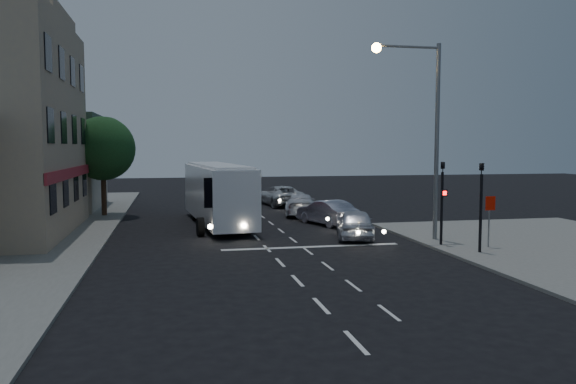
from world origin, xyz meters
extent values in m
plane|color=black|center=(0.00, 0.00, 0.00)|extent=(120.00, 120.00, 0.00)
cube|color=silver|center=(0.00, -10.00, 0.01)|extent=(0.12, 1.60, 0.01)
cube|color=silver|center=(0.00, -7.00, 0.01)|extent=(0.12, 1.60, 0.01)
cube|color=silver|center=(0.00, -4.00, 0.01)|extent=(0.12, 1.60, 0.01)
cube|color=silver|center=(0.00, -1.00, 0.01)|extent=(0.12, 1.60, 0.01)
cube|color=silver|center=(0.00, 2.00, 0.01)|extent=(0.12, 1.60, 0.01)
cube|color=silver|center=(0.00, 5.00, 0.01)|extent=(0.12, 1.60, 0.01)
cube|color=silver|center=(0.00, 8.00, 0.01)|extent=(0.12, 1.60, 0.01)
cube|color=silver|center=(0.00, 11.00, 0.01)|extent=(0.12, 1.60, 0.01)
cube|color=silver|center=(0.00, 14.00, 0.01)|extent=(0.12, 1.60, 0.01)
cube|color=silver|center=(0.00, 17.00, 0.01)|extent=(0.12, 1.60, 0.01)
cube|color=silver|center=(1.60, -8.00, 0.01)|extent=(0.10, 1.50, 0.01)
cube|color=silver|center=(1.60, -5.00, 0.01)|extent=(0.10, 1.50, 0.01)
cube|color=silver|center=(1.60, -2.00, 0.01)|extent=(0.10, 1.50, 0.01)
cube|color=silver|center=(1.60, 1.00, 0.01)|extent=(0.10, 1.50, 0.01)
cube|color=silver|center=(1.60, 4.00, 0.01)|extent=(0.10, 1.50, 0.01)
cube|color=silver|center=(1.60, 7.00, 0.01)|extent=(0.10, 1.50, 0.01)
cube|color=silver|center=(1.60, 10.00, 0.01)|extent=(0.10, 1.50, 0.01)
cube|color=silver|center=(1.60, 13.00, 0.01)|extent=(0.10, 1.50, 0.01)
cube|color=silver|center=(1.60, 16.00, 0.01)|extent=(0.10, 1.50, 0.01)
cube|color=silver|center=(1.60, 19.00, 0.01)|extent=(0.10, 1.50, 0.01)
cube|color=silver|center=(2.00, 2.00, 0.01)|extent=(8.00, 0.35, 0.01)
cube|color=white|center=(-1.49, 10.00, 1.82)|extent=(3.30, 11.37, 2.99)
cube|color=white|center=(-1.49, 10.00, 3.36)|extent=(2.90, 10.97, 0.17)
cube|color=black|center=(-1.49, 4.44, 2.29)|extent=(2.15, 0.30, 1.40)
cube|color=black|center=(-0.31, 10.47, 2.43)|extent=(0.85, 9.31, 0.84)
cube|color=black|center=(-2.66, 10.47, 2.43)|extent=(0.85, 9.31, 0.84)
cube|color=maroon|center=(-0.30, 10.94, 1.40)|extent=(0.47, 5.12, 1.31)
cube|color=maroon|center=(-2.67, 10.94, 1.40)|extent=(0.47, 5.12, 1.31)
cylinder|color=black|center=(-2.65, 6.08, 0.47)|extent=(0.41, 0.96, 0.93)
cylinder|color=black|center=(-0.32, 6.08, 0.47)|extent=(0.41, 0.96, 0.93)
cylinder|color=black|center=(-2.65, 12.34, 0.47)|extent=(0.41, 0.96, 0.93)
cylinder|color=black|center=(-0.32, 12.34, 0.47)|extent=(0.41, 0.96, 0.93)
cylinder|color=black|center=(-2.65, 13.93, 0.47)|extent=(0.41, 0.96, 0.93)
cylinder|color=black|center=(-0.32, 13.93, 0.47)|extent=(0.41, 0.96, 0.93)
cylinder|color=#FFF2CC|center=(-2.28, 4.38, 0.70)|extent=(0.25, 0.07, 0.24)
cylinder|color=#FFF2CC|center=(-0.69, 4.38, 0.70)|extent=(0.25, 0.07, 0.24)
imported|color=silver|center=(4.63, 3.80, 0.72)|extent=(2.77, 4.54, 1.44)
imported|color=silver|center=(4.58, 8.69, 0.71)|extent=(2.80, 4.57, 1.42)
imported|color=silver|center=(4.13, 13.33, 0.70)|extent=(2.94, 5.11, 1.39)
imported|color=silver|center=(4.05, 19.63, 0.74)|extent=(3.09, 5.60, 1.49)
cylinder|color=black|center=(7.60, 0.80, 1.72)|extent=(0.12, 0.12, 3.20)
imported|color=black|center=(7.60, 0.80, 3.77)|extent=(0.15, 0.18, 0.90)
cube|color=black|center=(7.60, 0.62, 2.42)|extent=(0.25, 0.12, 0.30)
cube|color=#FF0C0C|center=(7.60, 0.55, 2.42)|extent=(0.16, 0.02, 0.18)
cylinder|color=black|center=(8.30, -1.20, 1.72)|extent=(0.12, 0.12, 3.20)
imported|color=black|center=(8.30, -1.20, 3.77)|extent=(0.18, 0.15, 0.90)
cylinder|color=slate|center=(9.30, -0.20, 1.12)|extent=(0.06, 0.06, 2.00)
cube|color=red|center=(9.30, -0.27, 2.02)|extent=(0.45, 0.03, 0.60)
cylinder|color=slate|center=(8.00, 2.20, 4.62)|extent=(0.20, 0.20, 9.00)
cylinder|color=slate|center=(6.50, 2.20, 8.92)|extent=(3.00, 0.12, 0.12)
sphere|color=#FFBF59|center=(5.00, 2.20, 8.82)|extent=(0.44, 0.44, 0.44)
cube|color=tan|center=(-9.50, 8.00, 10.37)|extent=(1.00, 12.00, 0.50)
cube|color=tan|center=(-9.50, 8.00, 10.87)|extent=(1.00, 6.00, 0.50)
cube|color=#A42631|center=(-8.95, 8.00, 3.12)|extent=(0.15, 12.00, 0.50)
cube|color=black|center=(-8.98, 3.50, 2.32)|extent=(0.06, 1.30, 1.50)
cube|color=black|center=(-8.98, 6.50, 2.32)|extent=(0.06, 1.30, 1.50)
cube|color=black|center=(-8.98, 9.50, 2.32)|extent=(0.06, 1.30, 1.50)
cube|color=black|center=(-8.98, 12.50, 2.32)|extent=(0.06, 1.30, 1.50)
cube|color=black|center=(-8.98, 3.50, 5.32)|extent=(0.06, 1.30, 1.50)
cube|color=black|center=(-8.98, 6.50, 5.32)|extent=(0.06, 1.30, 1.50)
cube|color=black|center=(-8.98, 9.50, 5.32)|extent=(0.06, 1.30, 1.50)
cube|color=black|center=(-8.98, 12.50, 5.32)|extent=(0.06, 1.30, 1.50)
cube|color=black|center=(-8.98, 3.50, 8.32)|extent=(0.06, 1.30, 1.50)
cube|color=black|center=(-8.98, 6.50, 8.32)|extent=(0.06, 1.30, 1.50)
cube|color=black|center=(-8.98, 9.50, 8.32)|extent=(0.06, 1.30, 1.50)
cube|color=black|center=(-8.98, 12.50, 8.32)|extent=(0.06, 1.30, 1.50)
cube|color=#9D978F|center=(-13.50, 20.00, 3.12)|extent=(9.00, 9.00, 6.00)
cube|color=#3D5349|center=(-13.50, 20.00, 6.37)|extent=(9.40, 9.40, 0.50)
cylinder|color=black|center=(-8.20, 15.00, 1.52)|extent=(0.32, 0.32, 2.80)
sphere|color=#183917|center=(-8.20, 15.00, 4.32)|extent=(4.00, 4.00, 4.00)
sphere|color=#205727|center=(-8.00, 15.60, 5.02)|extent=(2.60, 2.60, 2.60)
sphere|color=#183917|center=(-8.50, 14.40, 4.72)|extent=(2.40, 2.40, 2.40)
camera|label=1|loc=(-4.05, -21.81, 4.43)|focal=35.00mm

